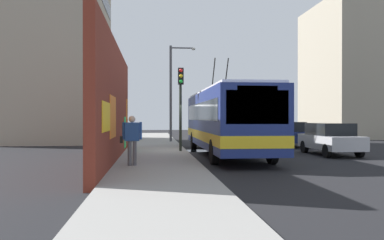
{
  "coord_description": "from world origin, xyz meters",
  "views": [
    {
      "loc": [
        -20.99,
        1.83,
        1.84
      ],
      "look_at": [
        -0.99,
        -0.2,
        1.73
      ],
      "focal_mm": 37.45,
      "sensor_mm": 36.0,
      "label": 1
    }
  ],
  "objects": [
    {
      "name": "parked_car_navy",
      "position": [
        4.49,
        -7.0,
        0.84
      ],
      "size": [
        4.89,
        1.88,
        1.58
      ],
      "color": "navy",
      "rests_on": "ground_plane"
    },
    {
      "name": "traffic_light",
      "position": [
        -0.68,
        0.35,
        3.01
      ],
      "size": [
        0.49,
        0.28,
        4.25
      ],
      "color": "#2D382D",
      "rests_on": "sidewalk_slab"
    },
    {
      "name": "pedestrian_near_wall",
      "position": [
        -6.65,
        2.53,
        1.2
      ],
      "size": [
        0.24,
        0.77,
        1.76
      ],
      "color": "#595960",
      "rests_on": "sidewalk_slab"
    },
    {
      "name": "building_far_left",
      "position": [
        10.37,
        9.2,
        9.61
      ],
      "size": [
        8.98,
        7.68,
        19.21
      ],
      "color": "#9E937F",
      "rests_on": "ground_plane"
    },
    {
      "name": "ground_plane",
      "position": [
        0.0,
        0.0,
        0.0
      ],
      "size": [
        80.0,
        80.0,
        0.0
      ],
      "primitive_type": "plane",
      "color": "black"
    },
    {
      "name": "parked_car_silver",
      "position": [
        -1.93,
        -7.0,
        0.83
      ],
      "size": [
        4.17,
        1.78,
        1.58
      ],
      "color": "#B7B7BC",
      "rests_on": "ground_plane"
    },
    {
      "name": "street_lamp",
      "position": [
        7.7,
        0.24,
        4.09
      ],
      "size": [
        0.44,
        1.88,
        6.87
      ],
      "color": "#4C4C51",
      "rests_on": "sidewalk_slab"
    },
    {
      "name": "building_far_right",
      "position": [
        15.48,
        -17.0,
        6.3
      ],
      "size": [
        9.98,
        6.5,
        12.6
      ],
      "color": "#9E937F",
      "rests_on": "ground_plane"
    },
    {
      "name": "graffiti_wall",
      "position": [
        -4.22,
        3.35,
        2.4
      ],
      "size": [
        13.56,
        0.32,
        4.81
      ],
      "color": "maroon",
      "rests_on": "ground_plane"
    },
    {
      "name": "city_bus",
      "position": [
        -1.61,
        -1.8,
        1.77
      ],
      "size": [
        11.91,
        2.63,
        4.96
      ],
      "color": "navy",
      "rests_on": "ground_plane"
    },
    {
      "name": "curbside_puddle",
      "position": [
        1.22,
        -0.6,
        0.0
      ],
      "size": [
        1.81,
        1.81,
        0.0
      ],
      "primitive_type": "cylinder",
      "color": "black",
      "rests_on": "ground_plane"
    },
    {
      "name": "sidewalk_slab",
      "position": [
        0.0,
        1.6,
        0.07
      ],
      "size": [
        48.0,
        3.2,
        0.15
      ],
      "primitive_type": "cube",
      "color": "gray",
      "rests_on": "ground_plane"
    }
  ]
}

